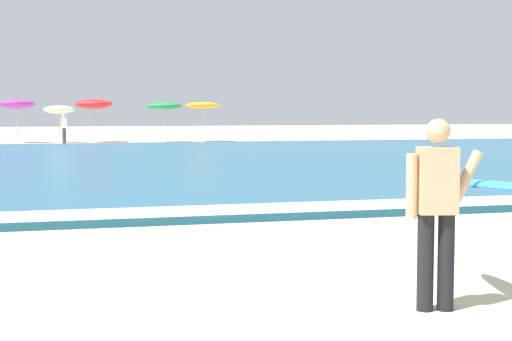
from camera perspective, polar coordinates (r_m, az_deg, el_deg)
ground_plane at (r=6.39m, az=-5.23°, el=-11.98°), size 160.00×160.00×0.00m
sea at (r=26.06m, az=-12.78°, el=0.54°), size 120.00×28.00×0.14m
surf_foam at (r=12.74m, az=-10.30°, el=-3.10°), size 120.00×1.26×0.01m
surfer_with_board at (r=7.20m, az=14.88°, el=-1.91°), size 1.16×2.38×1.73m
beach_umbrella_3 at (r=44.38m, az=-17.12°, el=4.66°), size 1.91×1.94×2.43m
beach_umbrella_4 at (r=44.23m, az=-14.23°, el=4.34°), size 1.71×1.73×2.08m
beach_umbrella_5 at (r=44.12m, az=-11.80°, el=4.80°), size 2.04×2.04×2.43m
beach_umbrella_6 at (r=43.47m, az=-6.78°, el=4.72°), size 2.01×2.01×2.24m
beach_umbrella_7 at (r=44.41m, az=-3.92°, el=4.78°), size 2.00×2.01×2.27m
beachgoer_near_row_left at (r=42.38m, az=-13.89°, el=3.04°), size 0.32×0.20×1.58m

